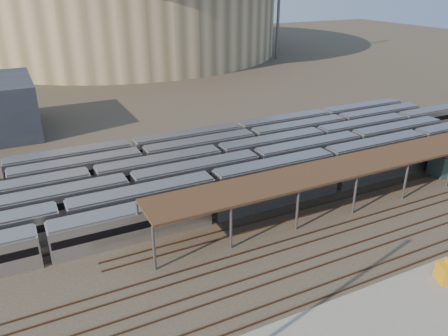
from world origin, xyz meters
The scene contains 5 objects.
ground centered at (0.00, 0.00, 0.00)m, with size 420.00×420.00×0.00m, color #383026.
subway_trains centered at (0.46, 18.50, 1.80)m, with size 126.90×23.90×3.60m.
inspection_shed centered at (22.00, 4.00, 4.98)m, with size 60.30×6.00×5.30m.
empty_tracks centered at (0.00, -5.00, 0.09)m, with size 170.00×9.62×0.18m.
stadium centered at (25.00, 140.00, 16.47)m, with size 124.00×124.00×32.50m.
Camera 1 is at (-17.98, -34.19, 27.12)m, focal length 35.00 mm.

